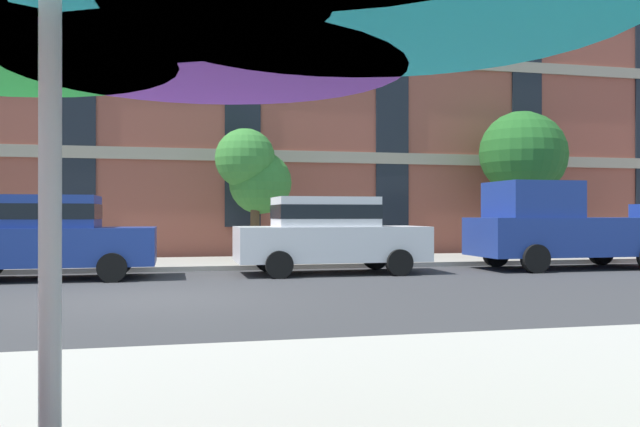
% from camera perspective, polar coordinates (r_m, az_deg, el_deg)
% --- Properties ---
extents(ground_plane, '(120.00, 120.00, 0.00)m').
position_cam_1_polar(ground_plane, '(10.96, -14.56, -7.30)').
color(ground_plane, '#38383A').
extents(sidewalk_far, '(56.00, 3.60, 0.12)m').
position_cam_1_polar(sidewalk_far, '(17.72, -13.93, -4.35)').
color(sidewalk_far, '#9E998E').
rests_on(sidewalk_far, ground).
extents(apartment_building, '(38.76, 12.08, 12.80)m').
position_cam_1_polar(apartment_building, '(26.34, -13.61, 10.90)').
color(apartment_building, '#934C3D').
rests_on(apartment_building, ground).
extents(sedan_blue, '(4.40, 1.98, 1.78)m').
position_cam_1_polar(sedan_blue, '(14.80, -23.08, -1.74)').
color(sedan_blue, navy).
rests_on(sedan_blue, ground).
extents(sedan_white, '(4.40, 1.98, 1.78)m').
position_cam_1_polar(sedan_white, '(15.00, 0.77, -1.72)').
color(sedan_white, silver).
rests_on(sedan_white, ground).
extents(pickup_blue, '(5.10, 2.12, 2.20)m').
position_cam_1_polar(pickup_blue, '(17.48, 20.64, -1.23)').
color(pickup_blue, navy).
rests_on(pickup_blue, ground).
extents(street_tree_middle, '(2.17, 1.93, 3.77)m').
position_cam_1_polar(street_tree_middle, '(18.15, -5.90, 3.63)').
color(street_tree_middle, '#4C3823').
rests_on(street_tree_middle, ground).
extents(street_tree_right, '(3.01, 3.12, 4.61)m').
position_cam_1_polar(street_tree_right, '(21.08, 17.52, 4.99)').
color(street_tree_right, '#4C3823').
rests_on(street_tree_right, ground).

